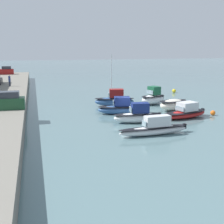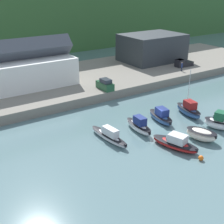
{
  "view_description": "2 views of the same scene",
  "coord_description": "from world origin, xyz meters",
  "px_view_note": "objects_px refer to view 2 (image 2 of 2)",
  "views": [
    {
      "loc": [
        -38.93,
        12.19,
        9.45
      ],
      "look_at": [
        -2.79,
        3.1,
        1.38
      ],
      "focal_mm": 50.0,
      "sensor_mm": 36.0,
      "label": 1
    },
    {
      "loc": [
        -30.97,
        -33.74,
        21.5
      ],
      "look_at": [
        -4.61,
        5.57,
        1.49
      ],
      "focal_mm": 50.0,
      "sensor_mm": 36.0,
      "label": 2
    }
  ],
  "objects_px": {
    "moored_boat_2": "(161,116)",
    "person_on_quay": "(182,66)",
    "moored_boat_6": "(218,122)",
    "pickup_truck_0": "(183,63)",
    "moored_boat_1": "(139,126)",
    "moored_boat_0": "(109,136)",
    "mooring_buoy_1": "(201,158)",
    "parked_car_1": "(105,85)",
    "moored_boat_4": "(176,143)",
    "moored_boat_5": "(201,134)",
    "moored_boat_3": "(189,110)"
  },
  "relations": [
    {
      "from": "moored_boat_6",
      "to": "moored_boat_0",
      "type": "bearing_deg",
      "value": 139.7
    },
    {
      "from": "parked_car_1",
      "to": "pickup_truck_0",
      "type": "relative_size",
      "value": 0.88
    },
    {
      "from": "moored_boat_2",
      "to": "pickup_truck_0",
      "type": "distance_m",
      "value": 30.57
    },
    {
      "from": "moored_boat_2",
      "to": "moored_boat_5",
      "type": "relative_size",
      "value": 1.26
    },
    {
      "from": "moored_boat_1",
      "to": "mooring_buoy_1",
      "type": "relative_size",
      "value": 9.01
    },
    {
      "from": "moored_boat_6",
      "to": "pickup_truck_0",
      "type": "xyz_separation_m",
      "value": [
        18.46,
        25.83,
        1.48
      ]
    },
    {
      "from": "moored_boat_0",
      "to": "mooring_buoy_1",
      "type": "bearing_deg",
      "value": -63.21
    },
    {
      "from": "moored_boat_3",
      "to": "mooring_buoy_1",
      "type": "relative_size",
      "value": 11.67
    },
    {
      "from": "moored_boat_4",
      "to": "person_on_quay",
      "type": "relative_size",
      "value": 3.43
    },
    {
      "from": "moored_boat_4",
      "to": "moored_boat_5",
      "type": "relative_size",
      "value": 1.44
    },
    {
      "from": "mooring_buoy_1",
      "to": "person_on_quay",
      "type": "bearing_deg",
      "value": 48.55
    },
    {
      "from": "moored_boat_2",
      "to": "person_on_quay",
      "type": "relative_size",
      "value": 3.01
    },
    {
      "from": "moored_boat_2",
      "to": "moored_boat_3",
      "type": "relative_size",
      "value": 0.8
    },
    {
      "from": "moored_boat_1",
      "to": "moored_boat_5",
      "type": "relative_size",
      "value": 1.22
    },
    {
      "from": "moored_boat_1",
      "to": "moored_boat_2",
      "type": "height_order",
      "value": "moored_boat_1"
    },
    {
      "from": "moored_boat_1",
      "to": "parked_car_1",
      "type": "bearing_deg",
      "value": 80.82
    },
    {
      "from": "moored_boat_5",
      "to": "person_on_quay",
      "type": "distance_m",
      "value": 31.52
    },
    {
      "from": "moored_boat_0",
      "to": "moored_boat_3",
      "type": "bearing_deg",
      "value": -4.16
    },
    {
      "from": "pickup_truck_0",
      "to": "parked_car_1",
      "type": "bearing_deg",
      "value": 101.42
    },
    {
      "from": "moored_boat_2",
      "to": "moored_boat_6",
      "type": "xyz_separation_m",
      "value": [
        5.61,
        -7.06,
        0.21
      ]
    },
    {
      "from": "moored_boat_5",
      "to": "moored_boat_6",
      "type": "height_order",
      "value": "moored_boat_6"
    },
    {
      "from": "pickup_truck_0",
      "to": "moored_boat_3",
      "type": "bearing_deg",
      "value": 139.06
    },
    {
      "from": "moored_boat_3",
      "to": "mooring_buoy_1",
      "type": "xyz_separation_m",
      "value": [
        -9.64,
        -11.33,
        -0.65
      ]
    },
    {
      "from": "moored_boat_2",
      "to": "mooring_buoy_1",
      "type": "relative_size",
      "value": 9.35
    },
    {
      "from": "person_on_quay",
      "to": "mooring_buoy_1",
      "type": "distance_m",
      "value": 37.34
    },
    {
      "from": "moored_boat_1",
      "to": "moored_boat_6",
      "type": "relative_size",
      "value": 1.28
    },
    {
      "from": "moored_boat_3",
      "to": "moored_boat_4",
      "type": "relative_size",
      "value": 1.09
    },
    {
      "from": "moored_boat_1",
      "to": "moored_boat_0",
      "type": "bearing_deg",
      "value": -175.43
    },
    {
      "from": "moored_boat_1",
      "to": "parked_car_1",
      "type": "height_order",
      "value": "parked_car_1"
    },
    {
      "from": "moored_boat_0",
      "to": "moored_boat_4",
      "type": "relative_size",
      "value": 1.11
    },
    {
      "from": "moored_boat_0",
      "to": "moored_boat_2",
      "type": "bearing_deg",
      "value": -0.2
    },
    {
      "from": "moored_boat_2",
      "to": "parked_car_1",
      "type": "height_order",
      "value": "parked_car_1"
    },
    {
      "from": "moored_boat_2",
      "to": "moored_boat_4",
      "type": "distance_m",
      "value": 8.84
    },
    {
      "from": "moored_boat_3",
      "to": "moored_boat_4",
      "type": "xyz_separation_m",
      "value": [
        -10.0,
        -7.04,
        -0.26
      ]
    },
    {
      "from": "mooring_buoy_1",
      "to": "moored_boat_2",
      "type": "bearing_deg",
      "value": 72.06
    },
    {
      "from": "moored_boat_4",
      "to": "parked_car_1",
      "type": "distance_m",
      "value": 22.69
    },
    {
      "from": "moored_boat_2",
      "to": "mooring_buoy_1",
      "type": "distance_m",
      "value": 12.66
    },
    {
      "from": "moored_boat_5",
      "to": "person_on_quay",
      "type": "xyz_separation_m",
      "value": [
        20.28,
        24.05,
        1.97
      ]
    },
    {
      "from": "moored_boat_5",
      "to": "mooring_buoy_1",
      "type": "height_order",
      "value": "moored_boat_5"
    },
    {
      "from": "parked_car_1",
      "to": "person_on_quay",
      "type": "height_order",
      "value": "parked_car_1"
    },
    {
      "from": "moored_boat_6",
      "to": "parked_car_1",
      "type": "bearing_deg",
      "value": 88.64
    },
    {
      "from": "moored_boat_1",
      "to": "person_on_quay",
      "type": "distance_m",
      "value": 30.97
    },
    {
      "from": "moored_boat_2",
      "to": "moored_boat_4",
      "type": "xyz_separation_m",
      "value": [
        -4.26,
        -7.75,
        -0.14
      ]
    },
    {
      "from": "pickup_truck_0",
      "to": "mooring_buoy_1",
      "type": "distance_m",
      "value": 41.67
    },
    {
      "from": "moored_boat_0",
      "to": "parked_car_1",
      "type": "distance_m",
      "value": 18.16
    },
    {
      "from": "person_on_quay",
      "to": "moored_boat_4",
      "type": "bearing_deg",
      "value": -136.64
    },
    {
      "from": "moored_boat_1",
      "to": "moored_boat_5",
      "type": "height_order",
      "value": "moored_boat_1"
    },
    {
      "from": "moored_boat_3",
      "to": "parked_car_1",
      "type": "relative_size",
      "value": 1.9
    },
    {
      "from": "mooring_buoy_1",
      "to": "moored_boat_4",
      "type": "bearing_deg",
      "value": 94.82
    },
    {
      "from": "moored_boat_4",
      "to": "moored_boat_0",
      "type": "bearing_deg",
      "value": 116.56
    }
  ]
}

